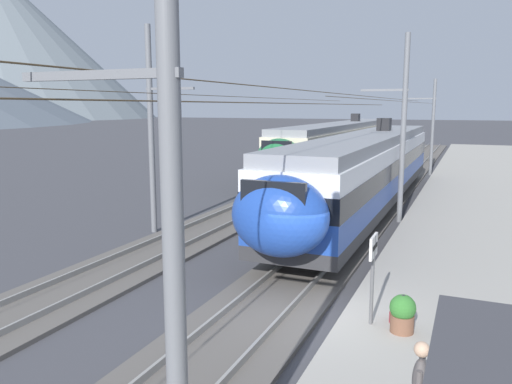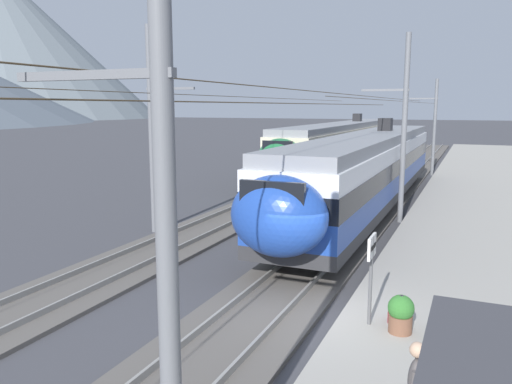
# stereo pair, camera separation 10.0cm
# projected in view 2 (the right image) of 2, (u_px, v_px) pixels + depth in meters

# --- Properties ---
(ground_plane) EXTENTS (400.00, 400.00, 0.00)m
(ground_plane) POSITION_uv_depth(u_px,v_px,m) (310.00, 319.00, 12.50)
(ground_plane) COLOR #424247
(track_near) EXTENTS (120.00, 3.00, 0.28)m
(track_near) POSITION_uv_depth(u_px,v_px,m) (263.00, 308.00, 12.99)
(track_near) COLOR #5B5651
(track_near) RESTS_ON ground
(track_far) EXTENTS (120.00, 3.00, 0.28)m
(track_far) POSITION_uv_depth(u_px,v_px,m) (95.00, 279.00, 15.15)
(track_far) COLOR #5B5651
(track_far) RESTS_ON ground
(train_near_platform) EXTENTS (26.23, 3.03, 4.27)m
(train_near_platform) POSITION_uv_depth(u_px,v_px,m) (369.00, 168.00, 24.76)
(train_near_platform) COLOR #2D2D30
(train_near_platform) RESTS_ON track_near
(train_far_track) EXTENTS (31.31, 3.03, 4.27)m
(train_far_track) POSITION_uv_depth(u_px,v_px,m) (343.00, 142.00, 42.40)
(train_far_track) COLOR #2D2D30
(train_far_track) RESTS_ON track_far
(catenary_mast_west) EXTENTS (47.45, 2.09, 7.93)m
(catenary_mast_west) POSITION_uv_depth(u_px,v_px,m) (155.00, 210.00, 5.37)
(catenary_mast_west) COLOR slate
(catenary_mast_west) RESTS_ON ground
(catenary_mast_mid) EXTENTS (47.45, 2.09, 8.34)m
(catenary_mast_mid) POSITION_uv_depth(u_px,v_px,m) (401.00, 127.00, 22.30)
(catenary_mast_mid) COLOR slate
(catenary_mast_mid) RESTS_ON ground
(catenary_mast_east) EXTENTS (47.45, 2.09, 7.23)m
(catenary_mast_east) POSITION_uv_depth(u_px,v_px,m) (433.00, 125.00, 38.02)
(catenary_mast_east) COLOR slate
(catenary_mast_east) RESTS_ON ground
(catenary_mast_far_side) EXTENTS (47.45, 2.20, 8.39)m
(catenary_mast_far_side) POSITION_uv_depth(u_px,v_px,m) (154.00, 128.00, 20.42)
(catenary_mast_far_side) COLOR slate
(catenary_mast_far_side) RESTS_ON ground
(platform_sign) EXTENTS (0.70, 0.08, 2.07)m
(platform_sign) POSITION_uv_depth(u_px,v_px,m) (371.00, 260.00, 11.20)
(platform_sign) COLOR #59595B
(platform_sign) RESTS_ON platform_slab
(handbag_near_sign) EXTENTS (0.32, 0.18, 0.39)m
(handbag_near_sign) POSITION_uv_depth(u_px,v_px,m) (393.00, 315.00, 11.61)
(handbag_near_sign) COLOR maroon
(handbag_near_sign) RESTS_ON platform_slab
(potted_plant_platform_edge) EXTENTS (0.57, 0.57, 0.85)m
(potted_plant_platform_edge) POSITION_uv_depth(u_px,v_px,m) (401.00, 312.00, 10.97)
(potted_plant_platform_edge) COLOR brown
(potted_plant_platform_edge) RESTS_ON platform_slab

